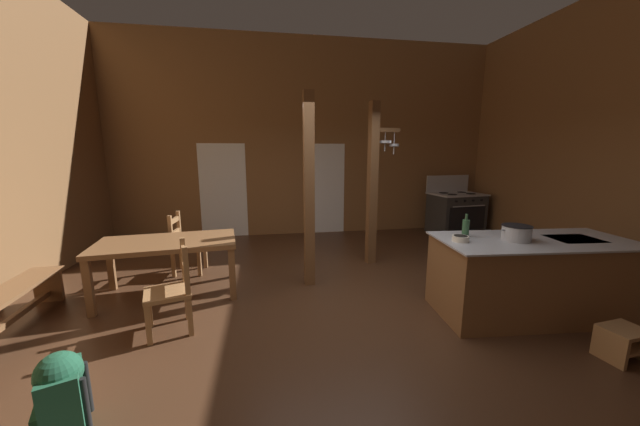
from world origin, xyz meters
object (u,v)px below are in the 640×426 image
Objects in this scene: stove_range at (456,213)px; bottle_tall_on_counter at (466,228)px; bench_along_left_wall at (4,306)px; backpack at (62,393)px; ladderback_chair_near_window at (185,244)px; stockpot_on_counter at (516,233)px; step_stool at (623,341)px; kitchen_island at (531,277)px; mixing_bowl_on_counter at (460,238)px; ladderback_chair_by_post at (173,290)px; dining_table at (167,247)px.

stove_range reaches higher than bottle_tall_on_counter.
backpack is (1.34, -1.49, 0.00)m from bench_along_left_wall.
bench_along_left_wall is 6.28× the size of bottle_tall_on_counter.
stove_range reaches higher than ladderback_chair_near_window.
stockpot_on_counter is 0.52m from bottle_tall_on_counter.
step_stool is at bearing -33.80° from ladderback_chair_near_window.
kitchen_island reaches higher than backpack.
stove_range is at bearing 39.34° from backpack.
backpack is at bearing -140.66° from stove_range.
stove_range is 4.28m from mixing_bowl_on_counter.
backpack is 3.91m from bottle_tall_on_counter.
kitchen_island is 2.35× the size of ladderback_chair_near_window.
kitchen_island is 5.72m from bench_along_left_wall.
ladderback_chair_near_window is (-5.59, -1.63, -0.03)m from stove_range.
step_stool is 5.33m from ladderback_chair_near_window.
mixing_bowl_on_counter reaches higher than ladderback_chair_by_post.
bench_along_left_wall is (-1.44, -1.55, -0.14)m from ladderback_chair_near_window.
stove_range is 1.39× the size of ladderback_chair_by_post.
ladderback_chair_near_window is (-4.43, 2.96, 0.27)m from step_stool.
stove_range is 0.74× the size of dining_table.
stockpot_on_counter is (5.44, -0.51, 0.67)m from bench_along_left_wall.
mixing_bowl_on_counter is at bearing 16.75° from backpack.
backpack is 1.57× the size of stockpot_on_counter.
bench_along_left_wall is at bearing 174.65° from stockpot_on_counter.
bottle_tall_on_counter is (3.55, -1.80, 0.55)m from ladderback_chair_near_window.
stockpot_on_counter is at bearing -29.12° from bottle_tall_on_counter.
stove_range is (1.34, 3.70, 0.03)m from kitchen_island.
dining_table is 3.01× the size of backpack.
stockpot_on_counter reaches higher than backpack.
stove_range is at bearing 75.78° from step_stool.
step_stool is at bearing -79.02° from kitchen_island.
mixing_bowl_on_counter is at bearing 175.36° from kitchen_island.
ladderback_chair_near_window is at bearing 88.34° from dining_table.
bench_along_left_wall is at bearing 174.85° from kitchen_island.
mixing_bowl_on_counter is 0.66× the size of bottle_tall_on_counter.
ladderback_chair_by_post is at bearing 163.88° from step_stool.
ladderback_chair_by_post is 3.55× the size of bottle_tall_on_counter.
mixing_bowl_on_counter is at bearing -4.20° from ladderback_chair_by_post.
ladderback_chair_by_post is at bearing 175.71° from kitchen_island.
stove_range is 3.38× the size of step_stool.
ladderback_chair_near_window is 4.02m from bottle_tall_on_counter.
bottle_tall_on_counter reaches higher than bench_along_left_wall.
backpack is 4.27m from stockpot_on_counter.
bottle_tall_on_counter reaches higher than kitchen_island.
bench_along_left_wall is (-5.69, 0.51, -0.14)m from kitchen_island.
ladderback_chair_by_post reaches higher than kitchen_island.
dining_table is at bearing 154.27° from step_stool.
stove_range is 7.46× the size of mixing_bowl_on_counter.
mixing_bowl_on_counter is (3.47, 1.05, 0.61)m from backpack.
step_stool is at bearing -104.22° from stove_range.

